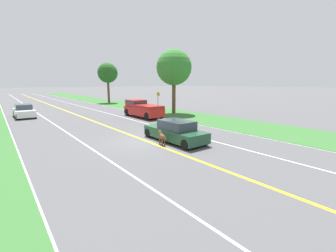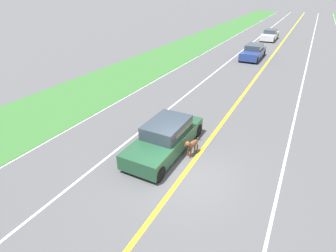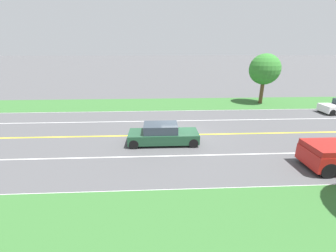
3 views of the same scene
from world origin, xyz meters
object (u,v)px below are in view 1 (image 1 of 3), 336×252
Objects in this scene: dog at (162,136)px; roadside_tree_right_far at (108,73)px; oncoming_car at (24,111)px; roadside_tree_right_near at (174,68)px; ego_car at (175,132)px; street_sign at (158,100)px; pickup_truck at (142,108)px.

roadside_tree_right_far reaches higher than dog.
oncoming_car is 0.63× the size of roadside_tree_right_far.
roadside_tree_right_near is 1.04× the size of roadside_tree_right_far.
ego_car is at bearing 109.72° from oncoming_car.
oncoming_car is at bearing 152.66° from roadside_tree_right_near.
street_sign is at bearing 153.90° from oncoming_car.
roadside_tree_right_near is at bearing 51.20° from ego_car.
pickup_truck is (3.92, 10.63, 0.30)m from ego_car.
street_sign reaches higher than pickup_truck.
dog is 0.21× the size of pickup_truck.
pickup_truck is at bearing -102.82° from roadside_tree_right_far.
pickup_truck is 6.63m from roadside_tree_right_near.
pickup_truck is 0.74× the size of roadside_tree_right_far.
oncoming_car is (-5.45, 18.82, 0.12)m from dog.
roadside_tree_right_near is (15.32, -7.92, 4.95)m from oncoming_car.
ego_car is 4.06× the size of dog.
street_sign is (-1.34, -18.36, -3.92)m from roadside_tree_right_far.
roadside_tree_right_near reaches higher than oncoming_car.
dog is 15.55m from roadside_tree_right_near.
ego_car is 13.89m from street_sign.
roadside_tree_right_far is at bearing 74.51° from ego_car.
roadside_tree_right_near is at bearing 1.26° from pickup_truck.
roadside_tree_right_far is (4.47, 19.65, 4.64)m from pickup_truck.
roadside_tree_right_far reaches higher than oncoming_car.
pickup_truck is 2.07× the size of street_sign.
pickup_truck is 20.68m from roadside_tree_right_far.
dog is at bearing -132.14° from roadside_tree_right_near.
roadside_tree_right_far is at bearing 85.82° from street_sign.
roadside_tree_right_near is at bearing -37.02° from street_sign.
street_sign reaches higher than ego_car.
street_sign is at bearing 22.45° from pickup_truck.
oncoming_car is (-10.61, 8.02, -0.29)m from pickup_truck.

